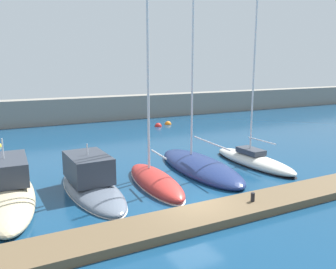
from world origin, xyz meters
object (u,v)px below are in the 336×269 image
sailboat_red_third (155,179)px  dock_bollard (253,197)px  sailboat_ivory_fifth (253,159)px  mooring_buoy_orange (168,124)px  motorboat_sand_nearest (6,189)px  sailboat_navy_fourth (199,166)px  mooring_buoy_red (158,126)px  motorboat_slate_second (91,181)px

sailboat_red_third → dock_bollard: 6.12m
sailboat_ivory_fifth → mooring_buoy_orange: size_ratio=21.24×
motorboat_sand_nearest → sailboat_navy_fourth: bearing=-88.6°
mooring_buoy_orange → mooring_buoy_red: size_ratio=0.98×
motorboat_sand_nearest → sailboat_ivory_fifth: size_ratio=0.60×
sailboat_red_third → sailboat_navy_fourth: size_ratio=0.86×
sailboat_ivory_fifth → mooring_buoy_red: 17.40m
motorboat_sand_nearest → mooring_buoy_orange: (18.69, 17.18, -0.57)m
mooring_buoy_red → sailboat_navy_fourth: bearing=-106.6°
mooring_buoy_red → dock_bollard: 24.36m
sailboat_red_third → dock_bollard: sailboat_red_third is taller
motorboat_sand_nearest → dock_bollard: (10.81, -7.10, 0.05)m
motorboat_sand_nearest → dock_bollard: 12.93m
sailboat_navy_fourth → dock_bollard: bearing=173.0°
sailboat_ivory_fifth → mooring_buoy_red: sailboat_ivory_fifth is taller
motorboat_sand_nearest → dock_bollard: motorboat_sand_nearest is taller
mooring_buoy_red → mooring_buoy_orange: bearing=24.0°
mooring_buoy_red → motorboat_slate_second: bearing=-126.3°
motorboat_slate_second → sailboat_navy_fourth: bearing=-87.4°
motorboat_slate_second → sailboat_red_third: 3.79m
sailboat_red_third → dock_bollard: size_ratio=35.05×
motorboat_sand_nearest → motorboat_slate_second: 4.42m
sailboat_navy_fourth → mooring_buoy_red: size_ratio=21.99×
sailboat_ivory_fifth → dock_bollard: bearing=137.6°
mooring_buoy_red → sailboat_red_third: bearing=-116.4°
motorboat_slate_second → mooring_buoy_red: (12.68, 17.28, -0.56)m
motorboat_slate_second → dock_bollard: (6.47, -6.27, 0.07)m
sailboat_ivory_fifth → motorboat_slate_second: bearing=88.3°
mooring_buoy_orange → sailboat_red_third: bearing=-119.5°
sailboat_ivory_fifth → dock_bollard: size_ratio=38.69×
motorboat_sand_nearest → sailboat_navy_fourth: 12.06m
sailboat_navy_fourth → sailboat_red_third: bearing=112.5°
dock_bollard → mooring_buoy_red: bearing=75.2°
motorboat_sand_nearest → sailboat_navy_fourth: (12.05, -0.26, -0.30)m
sailboat_navy_fourth → dock_bollard: 6.97m
sailboat_ivory_fifth → dock_bollard: 8.21m
motorboat_sand_nearest → sailboat_red_third: bearing=-99.1°
sailboat_navy_fourth → sailboat_ivory_fifth: bearing=-95.8°
sailboat_red_third → sailboat_navy_fourth: bearing=-67.1°
motorboat_slate_second → sailboat_red_third: size_ratio=0.54×
mooring_buoy_red → sailboat_ivory_fifth: bearing=-92.7°
motorboat_slate_second → mooring_buoy_red: motorboat_slate_second is taller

